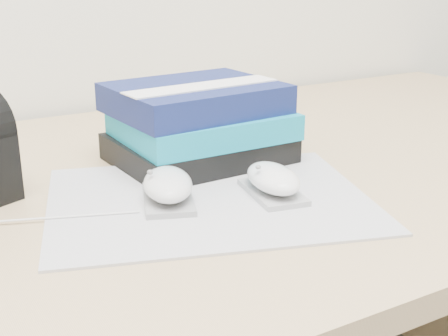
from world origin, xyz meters
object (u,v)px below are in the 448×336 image
desk (212,289)px  mouse_rear (168,187)px  mouse_front (273,181)px  book_stack (199,124)px

desk → mouse_rear: (-0.15, -0.16, 0.26)m
desk → mouse_front: bearing=-97.2°
desk → mouse_rear: bearing=-132.6°
mouse_front → book_stack: bearing=93.7°
desk → mouse_front: (-0.03, -0.20, 0.26)m
mouse_rear → mouse_front: bearing=-20.0°
mouse_front → book_stack: 0.17m
mouse_front → desk: bearing=82.8°
desk → mouse_rear: 0.34m
book_stack → mouse_front: bearing=-86.3°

